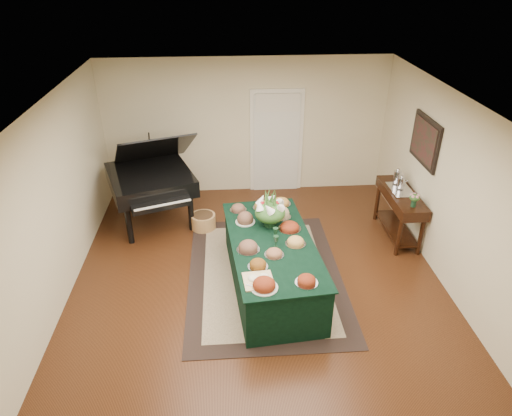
{
  "coord_description": "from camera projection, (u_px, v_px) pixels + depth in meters",
  "views": [
    {
      "loc": [
        -0.42,
        -5.53,
        4.34
      ],
      "look_at": [
        0.0,
        0.3,
        1.05
      ],
      "focal_mm": 32.0,
      "sensor_mm": 36.0,
      "label": 1
    }
  ],
  "objects": [
    {
      "name": "wicker_basket",
      "position": [
        203.0,
        221.0,
        8.15
      ],
      "size": [
        0.43,
        0.43,
        0.27
      ],
      "primitive_type": "cylinder",
      "color": "#AD7A46",
      "rests_on": "ground"
    },
    {
      "name": "tea_service",
      "position": [
        399.0,
        181.0,
        7.69
      ],
      "size": [
        0.34,
        0.58,
        0.3
      ],
      "color": "silver",
      "rests_on": "mahogany_sideboard"
    },
    {
      "name": "area_rug",
      "position": [
        265.0,
        275.0,
        7.01
      ],
      "size": [
        2.32,
        3.25,
        0.01
      ],
      "color": "black",
      "rests_on": "ground"
    },
    {
      "name": "grand_piano",
      "position": [
        151.0,
        179.0,
        8.03
      ],
      "size": [
        1.78,
        1.97,
        1.7
      ],
      "color": "black",
      "rests_on": "ground"
    },
    {
      "name": "food_platters",
      "position": [
        269.0,
        235.0,
        6.49
      ],
      "size": [
        1.05,
        2.42,
        0.14
      ],
      "color": "silver",
      "rests_on": "buffet_table"
    },
    {
      "name": "mahogany_sideboard",
      "position": [
        400.0,
        202.0,
        7.68
      ],
      "size": [
        0.45,
        1.37,
        0.85
      ],
      "color": "black",
      "rests_on": "ground"
    },
    {
      "name": "buffet_table",
      "position": [
        271.0,
        264.0,
        6.61
      ],
      "size": [
        1.37,
        2.54,
        0.78
      ],
      "color": "black",
      "rests_on": "ground"
    },
    {
      "name": "wall_painting",
      "position": [
        425.0,
        141.0,
        7.16
      ],
      "size": [
        0.05,
        0.95,
        0.75
      ],
      "color": "black",
      "rests_on": "ground"
    },
    {
      "name": "green_goblets",
      "position": [
        276.0,
        237.0,
        6.36
      ],
      "size": [
        0.09,
        0.28,
        0.18
      ],
      "color": "#13311C",
      "rests_on": "buffet_table"
    },
    {
      "name": "cutting_board",
      "position": [
        258.0,
        278.0,
        5.65
      ],
      "size": [
        0.4,
        0.4,
        0.1
      ],
      "color": "tan",
      "rests_on": "buffet_table"
    },
    {
      "name": "floral_centerpiece",
      "position": [
        270.0,
        209.0,
        6.67
      ],
      "size": [
        0.47,
        0.47,
        0.47
      ],
      "color": "#13311C",
      "rests_on": "buffet_table"
    },
    {
      "name": "kitchen_doorway",
      "position": [
        276.0,
        143.0,
        9.08
      ],
      "size": [
        1.05,
        0.07,
        2.1
      ],
      "color": "white",
      "rests_on": "ground"
    },
    {
      "name": "ground",
      "position": [
        257.0,
        277.0,
        6.96
      ],
      "size": [
        6.0,
        6.0,
        0.0
      ],
      "primitive_type": "plane",
      "color": "black",
      "rests_on": "ground"
    },
    {
      "name": "pink_bouquet",
      "position": [
        415.0,
        198.0,
        7.1
      ],
      "size": [
        0.18,
        0.18,
        0.23
      ],
      "color": "#13311C",
      "rests_on": "mahogany_sideboard"
    }
  ]
}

